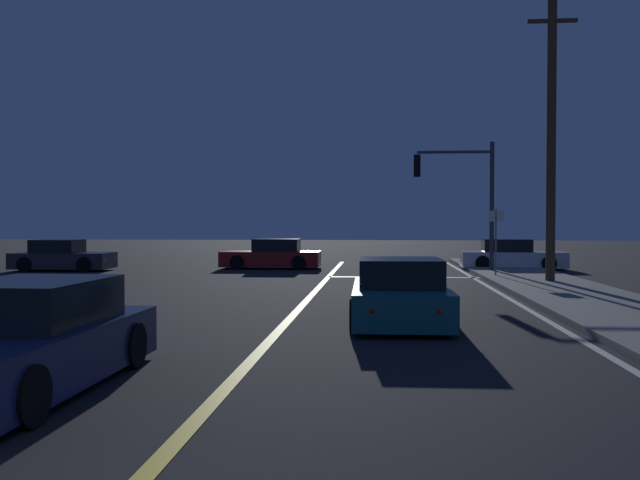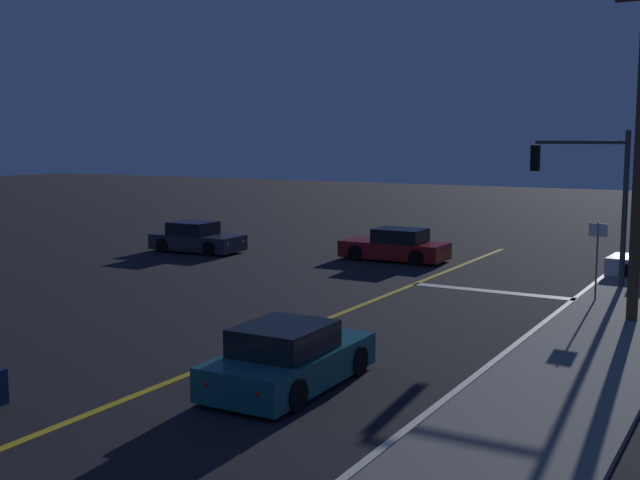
{
  "view_description": "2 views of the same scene",
  "coord_description": "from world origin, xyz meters",
  "px_view_note": "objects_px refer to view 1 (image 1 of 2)",
  "views": [
    {
      "loc": [
        1.88,
        -3.05,
        2.06
      ],
      "look_at": [
        -0.13,
        20.87,
        1.47
      ],
      "focal_mm": 38.84,
      "sensor_mm": 36.0,
      "label": 1
    },
    {
      "loc": [
        10.8,
        -2.33,
        5.08
      ],
      "look_at": [
        -1.96,
        19.87,
        1.8
      ],
      "focal_mm": 44.73,
      "sensor_mm": 36.0,
      "label": 2
    }
  ],
  "objects_px": {
    "car_parked_curb_navy": "(24,343)",
    "traffic_signal_near_right": "(463,187)",
    "car_far_approaching_red": "(272,256)",
    "street_sign_corner": "(496,232)",
    "car_side_waiting_white": "(511,256)",
    "car_distant_tail_teal": "(400,295)",
    "utility_pole_right": "(551,126)",
    "car_mid_block_charcoal": "(62,257)"
  },
  "relations": [
    {
      "from": "car_parked_curb_navy",
      "to": "traffic_signal_near_right",
      "type": "bearing_deg",
      "value": -110.33
    },
    {
      "from": "car_far_approaching_red",
      "to": "street_sign_corner",
      "type": "distance_m",
      "value": 10.5
    },
    {
      "from": "car_side_waiting_white",
      "to": "car_distant_tail_teal",
      "type": "height_order",
      "value": "same"
    },
    {
      "from": "traffic_signal_near_right",
      "to": "car_parked_curb_navy",
      "type": "bearing_deg",
      "value": 69.17
    },
    {
      "from": "car_side_waiting_white",
      "to": "street_sign_corner",
      "type": "bearing_deg",
      "value": -13.63
    },
    {
      "from": "utility_pole_right",
      "to": "street_sign_corner",
      "type": "height_order",
      "value": "utility_pole_right"
    },
    {
      "from": "car_side_waiting_white",
      "to": "street_sign_corner",
      "type": "relative_size",
      "value": 1.79
    },
    {
      "from": "car_side_waiting_white",
      "to": "car_parked_curb_navy",
      "type": "xyz_separation_m",
      "value": [
        -10.23,
        -23.16,
        0.0
      ]
    },
    {
      "from": "car_far_approaching_red",
      "to": "car_parked_curb_navy",
      "type": "xyz_separation_m",
      "value": [
        0.43,
        -22.76,
        0.0
      ]
    },
    {
      "from": "car_mid_block_charcoal",
      "to": "utility_pole_right",
      "type": "bearing_deg",
      "value": 72.76
    },
    {
      "from": "car_mid_block_charcoal",
      "to": "car_far_approaching_red",
      "type": "bearing_deg",
      "value": 101.75
    },
    {
      "from": "car_side_waiting_white",
      "to": "car_parked_curb_navy",
      "type": "distance_m",
      "value": 25.32
    },
    {
      "from": "traffic_signal_near_right",
      "to": "utility_pole_right",
      "type": "bearing_deg",
      "value": 114.2
    },
    {
      "from": "car_far_approaching_red",
      "to": "traffic_signal_near_right",
      "type": "xyz_separation_m",
      "value": [
        8.19,
        -2.39,
        2.95
      ]
    },
    {
      "from": "car_side_waiting_white",
      "to": "utility_pole_right",
      "type": "height_order",
      "value": "utility_pole_right"
    },
    {
      "from": "car_side_waiting_white",
      "to": "traffic_signal_near_right",
      "type": "distance_m",
      "value": 4.75
    },
    {
      "from": "utility_pole_right",
      "to": "street_sign_corner",
      "type": "distance_m",
      "value": 4.44
    },
    {
      "from": "car_distant_tail_teal",
      "to": "utility_pole_right",
      "type": "bearing_deg",
      "value": 59.58
    },
    {
      "from": "car_parked_curb_navy",
      "to": "utility_pole_right",
      "type": "height_order",
      "value": "utility_pole_right"
    },
    {
      "from": "car_distant_tail_teal",
      "to": "traffic_signal_near_right",
      "type": "bearing_deg",
      "value": 77.41
    },
    {
      "from": "car_distant_tail_teal",
      "to": "traffic_signal_near_right",
      "type": "distance_m",
      "value": 14.92
    },
    {
      "from": "car_parked_curb_navy",
      "to": "street_sign_corner",
      "type": "bearing_deg",
      "value": -115.65
    },
    {
      "from": "car_far_approaching_red",
      "to": "car_parked_curb_navy",
      "type": "distance_m",
      "value": 22.77
    },
    {
      "from": "car_mid_block_charcoal",
      "to": "utility_pole_right",
      "type": "xyz_separation_m",
      "value": [
        19.3,
        -5.31,
        4.68
      ]
    },
    {
      "from": "car_mid_block_charcoal",
      "to": "car_side_waiting_white",
      "type": "bearing_deg",
      "value": 95.56
    },
    {
      "from": "car_mid_block_charcoal",
      "to": "street_sign_corner",
      "type": "height_order",
      "value": "street_sign_corner"
    },
    {
      "from": "car_side_waiting_white",
      "to": "car_distant_tail_teal",
      "type": "bearing_deg",
      "value": -15.3
    },
    {
      "from": "car_side_waiting_white",
      "to": "car_distant_tail_teal",
      "type": "xyz_separation_m",
      "value": [
        -5.45,
        -17.1,
        -0.0
      ]
    },
    {
      "from": "car_side_waiting_white",
      "to": "street_sign_corner",
      "type": "height_order",
      "value": "street_sign_corner"
    },
    {
      "from": "car_side_waiting_white",
      "to": "street_sign_corner",
      "type": "xyz_separation_m",
      "value": [
        -1.6,
        -5.59,
        1.13
      ]
    },
    {
      "from": "car_far_approaching_red",
      "to": "traffic_signal_near_right",
      "type": "relative_size",
      "value": 0.84
    },
    {
      "from": "car_far_approaching_red",
      "to": "car_distant_tail_teal",
      "type": "xyz_separation_m",
      "value": [
        5.22,
        -16.71,
        -0.0
      ]
    },
    {
      "from": "car_parked_curb_navy",
      "to": "car_mid_block_charcoal",
      "type": "bearing_deg",
      "value": -65.29
    },
    {
      "from": "car_mid_block_charcoal",
      "to": "traffic_signal_near_right",
      "type": "bearing_deg",
      "value": 87.31
    },
    {
      "from": "car_distant_tail_teal",
      "to": "car_parked_curb_navy",
      "type": "bearing_deg",
      "value": -129.19
    },
    {
      "from": "car_far_approaching_red",
      "to": "car_mid_block_charcoal",
      "type": "xyz_separation_m",
      "value": [
        -8.84,
        -2.14,
        -0.0
      ]
    },
    {
      "from": "car_parked_curb_navy",
      "to": "utility_pole_right",
      "type": "distance_m",
      "value": 18.89
    },
    {
      "from": "traffic_signal_near_right",
      "to": "street_sign_corner",
      "type": "relative_size",
      "value": 2.08
    },
    {
      "from": "traffic_signal_near_right",
      "to": "utility_pole_right",
      "type": "xyz_separation_m",
      "value": [
        2.28,
        -5.06,
        1.73
      ]
    },
    {
      "from": "car_far_approaching_red",
      "to": "traffic_signal_near_right",
      "type": "bearing_deg",
      "value": -106.61
    },
    {
      "from": "car_parked_curb_navy",
      "to": "car_side_waiting_white",
      "type": "bearing_deg",
      "value": -113.33
    },
    {
      "from": "car_mid_block_charcoal",
      "to": "street_sign_corner",
      "type": "xyz_separation_m",
      "value": [
        17.9,
        -3.05,
        1.13
      ]
    }
  ]
}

